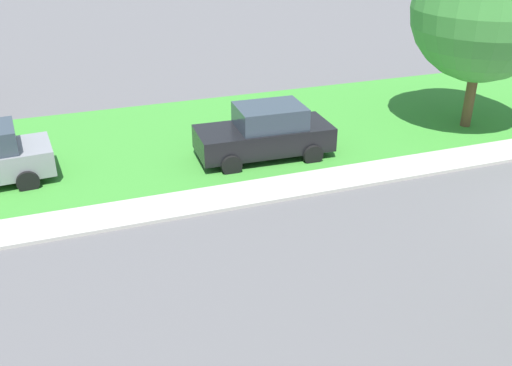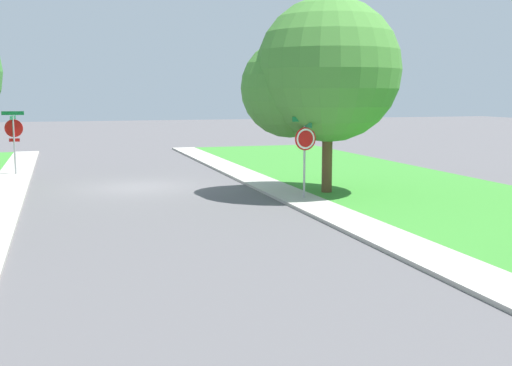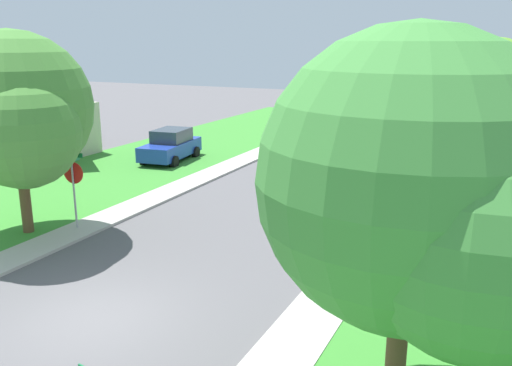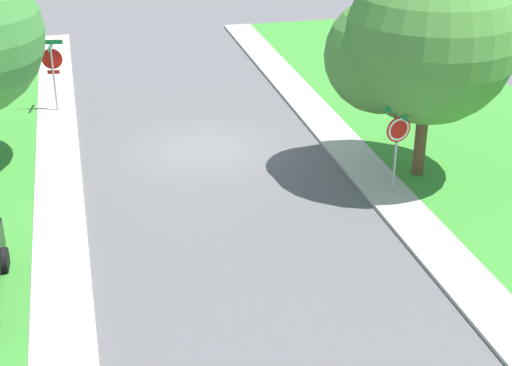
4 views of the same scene
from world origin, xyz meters
name	(u,v)px [view 2 (image 2 of 4)]	position (x,y,z in m)	size (l,w,h in m)	color
ground_plane	(139,187)	(0.00, 0.00, 0.00)	(120.00, 120.00, 0.00)	#565456
sidewalk_west	(420,252)	(-4.70, 12.00, 0.05)	(1.40, 56.00, 0.10)	#ADA89E
stop_sign_near_corner	(14,132)	(4.65, -4.85, 1.88)	(0.91, 0.91, 2.77)	#9E9EA3
stop_sign_far_corner	(305,144)	(-4.87, 4.63, 1.89)	(0.91, 0.91, 2.77)	#9E9EA3
tree_sidewalk_mid	(319,75)	(-5.82, 3.42, 4.16)	(5.34, 4.96, 6.80)	brown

